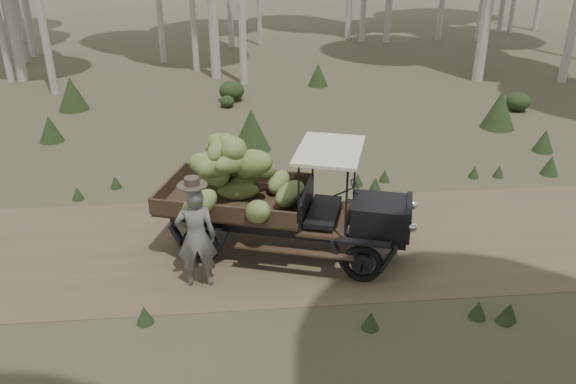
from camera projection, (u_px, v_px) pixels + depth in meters
name	position (u px, v px, depth m)	size (l,w,h in m)	color
ground	(355.00, 241.00, 10.78)	(120.00, 120.00, 0.00)	#473D2B
dirt_track	(355.00, 240.00, 10.78)	(70.00, 4.00, 0.01)	brown
banana_truck	(258.00, 183.00, 10.02)	(4.74, 2.78, 2.31)	black
farmer	(196.00, 236.00, 9.08)	(0.66, 0.49, 1.96)	#5A5852
undergrowth	(384.00, 356.00, 7.12)	(24.52, 24.28, 1.20)	#233319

